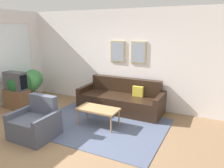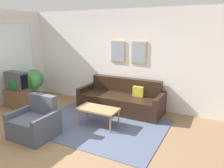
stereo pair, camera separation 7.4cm
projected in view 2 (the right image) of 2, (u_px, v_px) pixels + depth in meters
The scene contains 11 objects.
ground_plane at pixel (53, 141), 4.37m from camera, with size 16.00×16.00×0.00m, color #846647.
area_rug at pixel (99, 125), 5.06m from camera, with size 2.98×2.18×0.01m.
wall_back at pixel (113, 58), 6.29m from camera, with size 8.00×0.09×2.70m.
couch at pixel (121, 100), 5.93m from camera, with size 2.27×0.90×0.85m.
coffee_table at pixel (98, 110), 4.96m from camera, with size 0.94×0.48×0.43m.
tv_stand at pixel (18, 98), 6.13m from camera, with size 0.68×0.40×0.54m.
tv at pixel (16, 81), 6.00m from camera, with size 0.65×0.28×0.50m.
armchair at pixel (35, 123), 4.51m from camera, with size 0.84×0.76×0.83m.
potted_plant_tall at pixel (20, 85), 6.14m from camera, with size 0.64×0.64×1.00m.
potted_plant_by_window at pixel (34, 80), 6.84m from camera, with size 0.61×0.61×0.94m.
potted_plant_small at pixel (31, 83), 6.47m from camera, with size 0.59×0.59×0.94m.
Camera 2 is at (2.86, -2.96, 2.19)m, focal length 35.00 mm.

